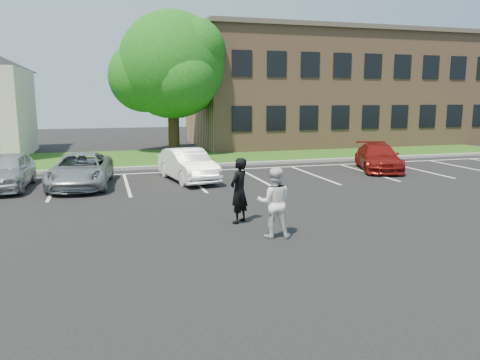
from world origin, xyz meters
name	(u,v)px	position (x,y,z in m)	size (l,w,h in m)	color
ground_plane	(251,233)	(0.00, 0.00, 0.00)	(90.00, 90.00, 0.00)	black
curb	(179,166)	(0.00, 12.00, 0.07)	(40.00, 0.30, 0.15)	gray
grass_strip	(168,157)	(0.00, 16.00, 0.04)	(44.00, 8.00, 0.08)	#284C0D
stall_lines	(220,176)	(1.40, 8.95, 0.01)	(34.00, 5.36, 0.01)	silver
office_building	(337,89)	(14.00, 21.99, 4.16)	(22.40, 10.40, 8.30)	#99704F
tree	(173,68)	(0.78, 18.42, 5.35)	(7.80, 7.20, 8.80)	black
man_black_suit	(239,191)	(-0.02, 1.05, 0.94)	(0.68, 0.45, 1.87)	black
man_white_shirt	(274,203)	(0.46, -0.54, 0.91)	(0.88, 0.69, 1.82)	white
car_silver_west	(6,171)	(-7.33, 8.36, 0.71)	(1.69, 4.19, 1.43)	silver
car_silver_minivan	(81,170)	(-4.56, 8.09, 0.67)	(2.21, 4.80, 1.33)	#A3A7AB
car_white_sedan	(188,165)	(-0.22, 8.18, 0.69)	(1.45, 4.16, 1.37)	white
car_red_compact	(378,157)	(9.26, 8.47, 0.64)	(1.78, 4.38, 1.27)	maroon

